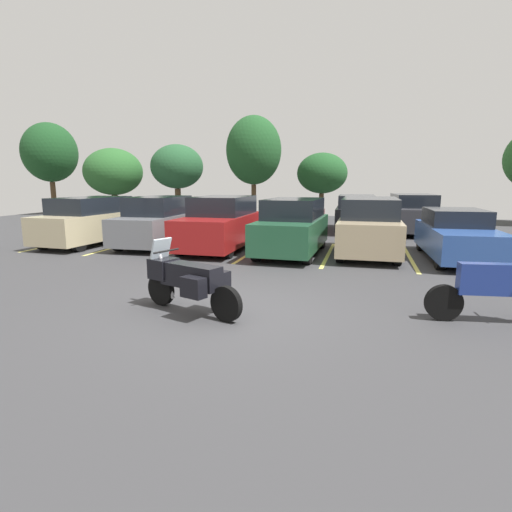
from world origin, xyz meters
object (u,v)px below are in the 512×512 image
object	(u,v)px
car_tan	(369,226)
car_blue	(456,235)
car_green	(293,227)
car_far_maroon	(303,216)
car_far_charcoal	(413,214)
motorcycle_touring	(188,279)
car_champagne	(90,221)
motorcycle_second	(495,289)
car_far_black	(356,213)
car_red	(221,224)
car_grey	(158,222)

from	to	relation	value
car_tan	car_blue	xyz separation A→B (m)	(2.64, -0.23, -0.19)
car_green	car_far_maroon	world-z (taller)	car_green
car_tan	car_far_charcoal	world-z (taller)	car_tan
motorcycle_touring	car_champagne	bearing A→B (deg)	136.66
motorcycle_second	motorcycle_touring	bearing A→B (deg)	-171.35
motorcycle_second	car_tan	distance (m)	6.74
car_far_charcoal	car_green	bearing A→B (deg)	-122.70
car_blue	car_far_maroon	xyz separation A→B (m)	(-5.81, 6.61, -0.06)
motorcycle_touring	car_far_charcoal	bearing A→B (deg)	68.66
motorcycle_touring	car_blue	xyz separation A→B (m)	(5.95, 6.99, 0.13)
car_far_black	car_far_charcoal	world-z (taller)	car_far_charcoal
car_green	car_blue	bearing A→B (deg)	3.95
car_champagne	car_blue	distance (m)	13.10
car_red	car_far_black	size ratio (longest dim) A/B	0.98
car_far_charcoal	car_blue	bearing A→B (deg)	-84.81
car_champagne	car_red	bearing A→B (deg)	3.08
car_green	car_far_maroon	size ratio (longest dim) A/B	1.02
motorcycle_touring	car_red	distance (m)	7.28
motorcycle_touring	car_green	xyz separation A→B (m)	(0.82, 6.63, 0.28)
car_grey	car_tan	size ratio (longest dim) A/B	1.02
car_grey	car_red	bearing A→B (deg)	-3.60
car_grey	car_far_charcoal	distance (m)	11.75
car_far_black	car_tan	bearing A→B (deg)	-85.16
car_green	car_far_black	xyz separation A→B (m)	(1.92, 7.24, -0.04)
motorcycle_touring	car_red	size ratio (longest dim) A/B	0.46
car_blue	car_far_black	xyz separation A→B (m)	(-3.21, 6.88, 0.11)
car_red	car_far_black	world-z (taller)	car_red
car_red	car_green	bearing A→B (deg)	-8.36
car_green	car_blue	size ratio (longest dim) A/B	0.95
car_champagne	car_far_charcoal	world-z (taller)	car_far_charcoal
car_champagne	car_red	xyz separation A→B (m)	(5.29, 0.28, 0.00)
car_grey	car_far_charcoal	size ratio (longest dim) A/B	0.92
car_far_black	car_green	bearing A→B (deg)	-104.84
car_grey	car_far_black	xyz separation A→B (m)	(7.20, 6.68, -0.03)
car_blue	car_far_maroon	size ratio (longest dim) A/B	1.07
car_green	car_far_black	bearing A→B (deg)	75.16
car_blue	car_far_charcoal	distance (m)	6.71
car_blue	car_red	bearing A→B (deg)	179.70
car_grey	car_far_black	bearing A→B (deg)	42.86
motorcycle_touring	car_far_black	world-z (taller)	car_far_black
car_champagne	car_tan	bearing A→B (deg)	2.60
car_red	car_blue	bearing A→B (deg)	-0.30
motorcycle_touring	car_far_black	xyz separation A→B (m)	(2.74, 13.87, 0.23)
car_grey	car_far_maroon	size ratio (longest dim) A/B	1.02
motorcycle_touring	car_grey	bearing A→B (deg)	121.78
car_blue	car_far_maroon	bearing A→B (deg)	131.32
car_red	car_far_black	distance (m)	8.25
car_champagne	car_far_charcoal	distance (m)	14.28
motorcycle_second	car_blue	bearing A→B (deg)	84.74
motorcycle_second	car_champagne	world-z (taller)	car_champagne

